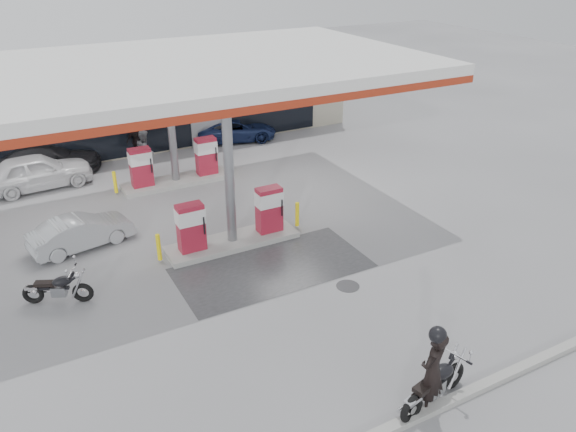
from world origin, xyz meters
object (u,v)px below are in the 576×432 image
at_px(sedan_white, 37,171).
at_px(parked_car_right, 236,130).
at_px(pump_island_far, 175,167).
at_px(attendant, 145,151).
at_px(pump_island_near, 232,225).
at_px(parked_motorcycle, 58,289).
at_px(biker_main, 432,371).
at_px(parked_car_left, 48,157).
at_px(main_motorcycle, 435,385).
at_px(hatchback_silver, 81,232).
at_px(biker_walking, 137,141).

height_order(sedan_white, parked_car_right, sedan_white).
relative_size(pump_island_far, attendant, 2.74).
relative_size(pump_island_near, parked_motorcycle, 2.78).
relative_size(biker_main, parked_car_left, 0.46).
distance_m(pump_island_far, parked_car_right, 6.02).
height_order(main_motorcycle, parked_motorcycle, main_motorcycle).
xyz_separation_m(pump_island_far, attendant, (-0.68, 1.98, 0.23)).
xyz_separation_m(main_motorcycle, biker_main, (-0.19, -0.05, 0.51)).
relative_size(biker_main, hatchback_silver, 0.60).
xyz_separation_m(sedan_white, biker_walking, (4.54, 1.60, 0.11)).
distance_m(biker_main, hatchback_silver, 12.26).
relative_size(pump_island_near, parked_car_left, 1.17).
xyz_separation_m(biker_main, sedan_white, (-6.01, 17.03, -0.28)).
height_order(pump_island_near, biker_walking, pump_island_near).
relative_size(biker_main, biker_walking, 1.20).
bearing_deg(sedan_white, hatchback_silver, -177.87).
relative_size(pump_island_far, sedan_white, 1.20).
bearing_deg(pump_island_far, attendant, 109.04).
relative_size(parked_motorcycle, parked_car_right, 0.46).
bearing_deg(biker_walking, main_motorcycle, -95.51).
bearing_deg(biker_walking, pump_island_far, -91.65).
distance_m(pump_island_near, parked_car_right, 10.97).
relative_size(parked_motorcycle, hatchback_silver, 0.55).
distance_m(sedan_white, parked_car_right, 9.81).
distance_m(main_motorcycle, sedan_white, 18.08).
bearing_deg(parked_car_right, parked_car_left, 104.76).
bearing_deg(pump_island_near, pump_island_far, 90.00).
bearing_deg(pump_island_far, sedan_white, 156.82).
bearing_deg(pump_island_near, main_motorcycle, -83.11).
xyz_separation_m(pump_island_near, biker_main, (0.87, -8.83, 0.30)).
height_order(pump_island_far, parked_car_left, pump_island_far).
bearing_deg(sedan_white, pump_island_near, -152.20).
bearing_deg(pump_island_near, parked_car_right, 65.77).
bearing_deg(biker_walking, parked_motorcycle, -125.97).
bearing_deg(pump_island_far, biker_walking, 98.96).
height_order(pump_island_near, parked_motorcycle, pump_island_near).
relative_size(attendant, biker_walking, 1.12).
xyz_separation_m(biker_main, parked_car_right, (3.63, 18.83, -0.45)).
bearing_deg(parked_car_right, biker_walking, 107.01).
xyz_separation_m(pump_island_near, attendant, (-0.68, 7.98, 0.23)).
bearing_deg(biker_main, parked_car_right, -121.18).
bearing_deg(hatchback_silver, biker_main, -165.87).
bearing_deg(parked_car_right, attendant, 126.04).
bearing_deg(attendant, pump_island_near, -165.24).
relative_size(sedan_white, biker_walking, 2.55).
distance_m(sedan_white, attendant, 4.46).
bearing_deg(biker_main, pump_island_far, -106.91).
height_order(pump_island_near, main_motorcycle, pump_island_near).
bearing_deg(sedan_white, parked_car_left, -23.80).
xyz_separation_m(biker_main, attendant, (-1.55, 16.81, -0.07)).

